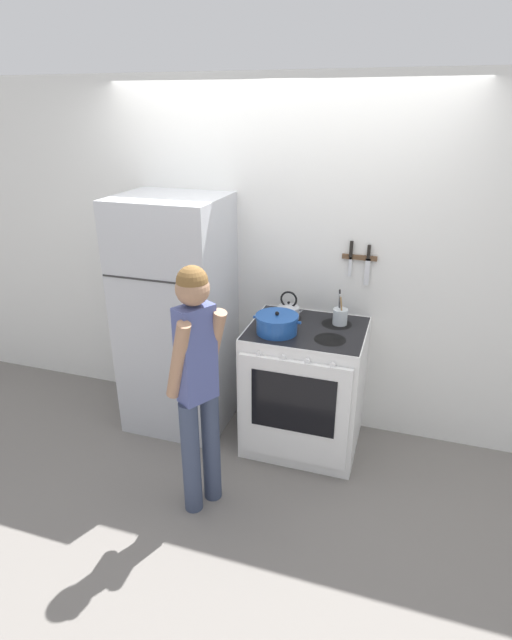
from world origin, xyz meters
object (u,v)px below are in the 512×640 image
object	(u,v)px
stove_range	(304,388)
utensil_jar	(340,316)
tea_kettle	(289,310)
person	(197,379)
dutch_oven_pot	(277,324)
refrigerator	(177,317)

from	to	relation	value
stove_range	utensil_jar	world-z (taller)	utensil_jar
tea_kettle	person	xyz separation A→B (m)	(-0.30, -0.94, -0.10)
dutch_oven_pot	utensil_jar	bearing A→B (deg)	35.41
stove_range	person	bearing A→B (deg)	-120.54
utensil_jar	person	bearing A→B (deg)	-124.91
refrigerator	dutch_oven_pot	bearing A→B (deg)	-9.71
stove_range	dutch_oven_pot	xyz separation A→B (m)	(-0.18, -0.10, 0.52)
refrigerator	tea_kettle	size ratio (longest dim) A/B	8.68
utensil_jar	tea_kettle	bearing A→B (deg)	-178.95
dutch_oven_pot	person	size ratio (longest dim) A/B	0.21
tea_kettle	person	size ratio (longest dim) A/B	0.13
stove_range	dutch_oven_pot	distance (m)	0.56
stove_range	dutch_oven_pot	size ratio (longest dim) A/B	2.86
refrigerator	stove_range	size ratio (longest dim) A/B	1.90
dutch_oven_pot	tea_kettle	world-z (taller)	tea_kettle
dutch_oven_pot	stove_range	bearing A→B (deg)	30.14
refrigerator	dutch_oven_pot	world-z (taller)	refrigerator
stove_range	person	size ratio (longest dim) A/B	0.59
refrigerator	utensil_jar	bearing A→B (deg)	6.28
stove_range	person	xyz separation A→B (m)	(-0.46, -0.78, 0.42)
refrigerator	person	distance (m)	0.97
person	refrigerator	bearing A→B (deg)	62.74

